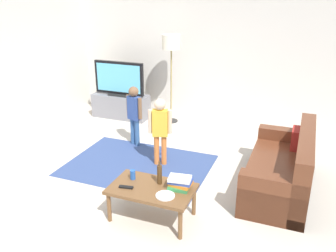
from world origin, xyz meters
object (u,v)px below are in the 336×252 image
Objects in this scene: floor_lamp at (171,47)px; tv_remote at (126,187)px; child_near_tv at (134,111)px; book_stack at (180,183)px; tv at (119,79)px; child_center at (160,126)px; coffee_table at (152,191)px; tv_stand at (121,106)px; bottle at (160,174)px; soda_can at (133,175)px; couch at (285,171)px; plate at (165,196)px.

tv_remote is (0.73, -3.36, -1.11)m from floor_lamp.
book_stack is at bearing -50.32° from child_near_tv.
tv is 3.87× the size of book_stack.
child_center is (0.55, -1.89, -0.89)m from floor_lamp.
child_center is at bearing 108.72° from coffee_table.
tv_stand is at bearing 109.65° from tv_remote.
child_center is 1.34m from bottle.
soda_can reaches higher than tv_remote.
couch reaches higher than book_stack.
tv reaches higher than coffee_table.
tv is 5.00× the size of plate.
child_center is 6.37× the size of tv_remote.
bottle is at bearing 125.35° from plate.
tv is at bearing 109.81° from tv_remote.
child_near_tv reaches higher than coffee_table.
soda_can is (0.71, -3.14, -1.06)m from floor_lamp.
floor_lamp is 6.26× the size of book_stack.
soda_can is at bearing -58.75° from tv.
child_center is 1.64m from plate.
coffee_table is (1.17, -1.89, -0.27)m from child_near_tv.
floor_lamp is 8.09× the size of plate.
bottle is at bearing -71.32° from floor_lamp.
plate is at bearing -131.13° from couch.
couch is at bearing -2.80° from child_center.
couch is 2.20m from tv_remote.
book_stack is at bearing -67.19° from floor_lamp.
tv is 1.10× the size of coffee_table.
tv_remote is at bearing -143.97° from bottle.
plate is at bearing -28.58° from coffee_table.
tv_remote is at bearing -60.42° from tv_stand.
couch is 10.59× the size of tv_remote.
floor_lamp is at bearing 7.88° from tv_stand.
couch is at bearing -27.42° from tv_stand.
soda_can is (1.80, -2.99, 0.24)m from tv_stand.
tv is at bearing 128.33° from child_near_tv.
book_stack reaches higher than plate.
couch is 1.62m from book_stack.
book_stack is at bearing -4.37° from bottle.
couch is 2.09m from soda_can.
tv_stand is at bearing 125.92° from bottle.
child_near_tv is 2.24m from coffee_table.
bottle reaches higher than coffee_table.
coffee_table is at bearing -55.78° from tv_stand.
book_stack is at bearing -133.69° from couch.
tv is 4.01m from couch.
book_stack is (2.42, -2.99, 0.25)m from tv_stand.
child_near_tv reaches higher than couch.
child_center is at bearing -37.06° from child_near_tv.
tv_stand is 10.00× the size of soda_can.
floor_lamp reaches higher than tv_remote.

